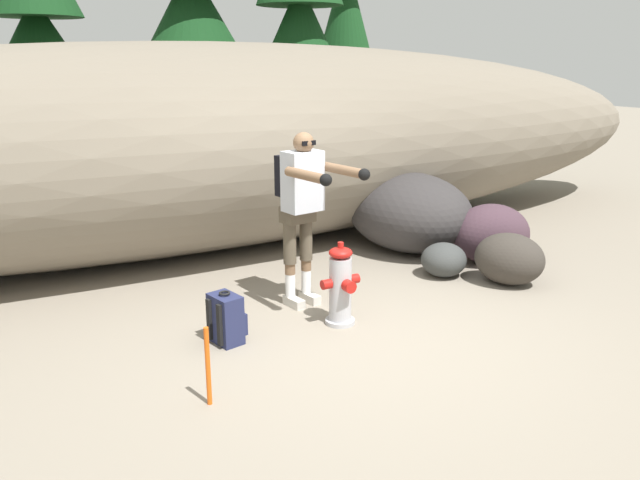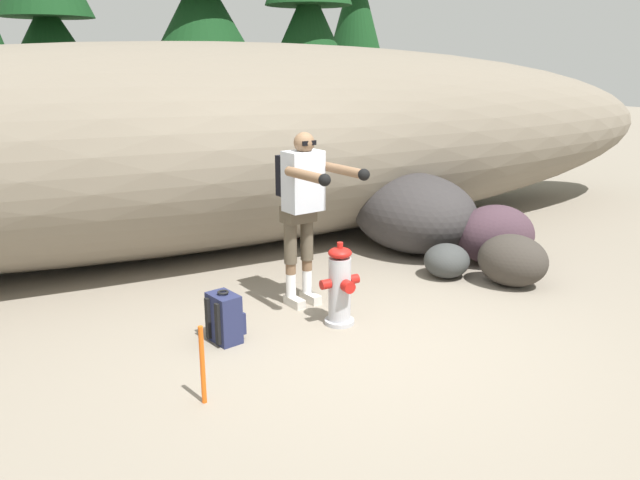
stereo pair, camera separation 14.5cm
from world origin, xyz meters
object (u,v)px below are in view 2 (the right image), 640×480
at_px(utility_worker, 303,198).
at_px(fire_hydrant, 340,287).
at_px(boulder_mid, 495,235).
at_px(boulder_small, 513,260).
at_px(boulder_outlier, 447,261).
at_px(boulder_large, 413,212).
at_px(spare_backpack, 225,318).
at_px(survey_stake, 202,365).

bearing_deg(utility_worker, fire_hydrant, -0.06).
xyz_separation_m(boulder_mid, boulder_small, (-0.36, -0.66, -0.08)).
height_order(boulder_mid, boulder_outlier, boulder_mid).
distance_m(fire_hydrant, boulder_large, 2.58).
distance_m(utility_worker, spare_backpack, 1.41).
bearing_deg(boulder_mid, utility_worker, -178.26).
bearing_deg(spare_backpack, survey_stake, -130.06).
distance_m(spare_backpack, boulder_mid, 3.67).
relative_size(fire_hydrant, survey_stake, 1.33).
xyz_separation_m(utility_worker, boulder_large, (2.10, 1.02, -0.60)).
relative_size(boulder_large, boulder_small, 2.32).
xyz_separation_m(spare_backpack, survey_stake, (-0.50, -0.92, 0.08)).
height_order(spare_backpack, survey_stake, survey_stake).
height_order(boulder_mid, survey_stake, boulder_mid).
xyz_separation_m(boulder_large, boulder_mid, (0.53, -0.94, -0.14)).
height_order(utility_worker, boulder_small, utility_worker).
bearing_deg(survey_stake, boulder_large, 33.46).
relative_size(fire_hydrant, boulder_outlier, 1.52).
bearing_deg(boulder_outlier, fire_hydrant, -161.89).
bearing_deg(spare_backpack, utility_worker, 12.35).
height_order(fire_hydrant, boulder_large, boulder_large).
xyz_separation_m(boulder_outlier, survey_stake, (-3.32, -1.34, 0.10)).
relative_size(utility_worker, boulder_mid, 1.85).
distance_m(fire_hydrant, utility_worker, 0.95).
height_order(fire_hydrant, survey_stake, fire_hydrant).
relative_size(spare_backpack, boulder_mid, 0.50).
bearing_deg(survey_stake, boulder_outlier, 21.97).
xyz_separation_m(fire_hydrant, boulder_mid, (2.55, 0.67, -0.00)).
bearing_deg(boulder_small, utility_worker, 165.73).
bearing_deg(utility_worker, survey_stake, -55.69).
bearing_deg(spare_backpack, fire_hydrant, -19.39).
xyz_separation_m(utility_worker, boulder_outlier, (1.82, -0.02, -0.92)).
distance_m(fire_hydrant, spare_backpack, 1.10).
distance_m(fire_hydrant, survey_stake, 1.76).
relative_size(utility_worker, boulder_small, 2.28).
relative_size(boulder_large, boulder_outlier, 3.40).
bearing_deg(boulder_outlier, boulder_small, -50.78).
height_order(spare_backpack, boulder_mid, boulder_mid).
bearing_deg(utility_worker, boulder_mid, 83.81).
height_order(boulder_small, survey_stake, survey_stake).
relative_size(fire_hydrant, boulder_mid, 0.84).
xyz_separation_m(utility_worker, boulder_small, (2.27, -0.58, -0.82)).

